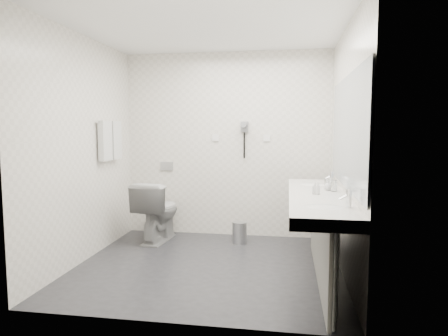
# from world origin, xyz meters

# --- Properties ---
(floor) EXTENTS (2.80, 2.80, 0.00)m
(floor) POSITION_xyz_m (0.00, 0.00, 0.00)
(floor) COLOR #28282D
(floor) RESTS_ON ground
(ceiling) EXTENTS (2.80, 2.80, 0.00)m
(ceiling) POSITION_xyz_m (0.00, 0.00, 2.50)
(ceiling) COLOR white
(ceiling) RESTS_ON wall_back
(wall_back) EXTENTS (2.80, 0.00, 2.80)m
(wall_back) POSITION_xyz_m (0.00, 1.30, 1.25)
(wall_back) COLOR white
(wall_back) RESTS_ON floor
(wall_front) EXTENTS (2.80, 0.00, 2.80)m
(wall_front) POSITION_xyz_m (0.00, -1.30, 1.25)
(wall_front) COLOR white
(wall_front) RESTS_ON floor
(wall_left) EXTENTS (0.00, 2.60, 2.60)m
(wall_left) POSITION_xyz_m (-1.40, 0.00, 1.25)
(wall_left) COLOR white
(wall_left) RESTS_ON floor
(wall_right) EXTENTS (0.00, 2.60, 2.60)m
(wall_right) POSITION_xyz_m (1.40, 0.00, 1.25)
(wall_right) COLOR white
(wall_right) RESTS_ON floor
(vanity_counter) EXTENTS (0.55, 2.20, 0.10)m
(vanity_counter) POSITION_xyz_m (1.12, -0.20, 0.80)
(vanity_counter) COLOR white
(vanity_counter) RESTS_ON floor
(vanity_panel) EXTENTS (0.03, 2.15, 0.75)m
(vanity_panel) POSITION_xyz_m (1.15, -0.20, 0.38)
(vanity_panel) COLOR gray
(vanity_panel) RESTS_ON floor
(vanity_post_near) EXTENTS (0.06, 0.06, 0.75)m
(vanity_post_near) POSITION_xyz_m (1.18, -1.24, 0.38)
(vanity_post_near) COLOR silver
(vanity_post_near) RESTS_ON floor
(vanity_post_far) EXTENTS (0.06, 0.06, 0.75)m
(vanity_post_far) POSITION_xyz_m (1.18, 0.84, 0.38)
(vanity_post_far) COLOR silver
(vanity_post_far) RESTS_ON floor
(mirror) EXTENTS (0.02, 2.20, 1.05)m
(mirror) POSITION_xyz_m (1.39, -0.20, 1.45)
(mirror) COLOR #B2BCC6
(mirror) RESTS_ON wall_right
(basin_near) EXTENTS (0.40, 0.31, 0.05)m
(basin_near) POSITION_xyz_m (1.12, -0.85, 0.83)
(basin_near) COLOR white
(basin_near) RESTS_ON vanity_counter
(basin_far) EXTENTS (0.40, 0.31, 0.05)m
(basin_far) POSITION_xyz_m (1.12, 0.45, 0.83)
(basin_far) COLOR white
(basin_far) RESTS_ON vanity_counter
(faucet_near) EXTENTS (0.04, 0.04, 0.15)m
(faucet_near) POSITION_xyz_m (1.32, -0.85, 0.92)
(faucet_near) COLOR silver
(faucet_near) RESTS_ON vanity_counter
(faucet_far) EXTENTS (0.04, 0.04, 0.15)m
(faucet_far) POSITION_xyz_m (1.32, 0.45, 0.92)
(faucet_far) COLOR silver
(faucet_far) RESTS_ON vanity_counter
(soap_bottle_a) EXTENTS (0.05, 0.05, 0.12)m
(soap_bottle_a) POSITION_xyz_m (1.10, -0.22, 0.91)
(soap_bottle_a) COLOR beige
(soap_bottle_a) RESTS_ON vanity_counter
(soap_bottle_b) EXTENTS (0.09, 0.09, 0.10)m
(soap_bottle_b) POSITION_xyz_m (1.24, 0.03, 0.90)
(soap_bottle_b) COLOR beige
(soap_bottle_b) RESTS_ON vanity_counter
(soap_bottle_c) EXTENTS (0.05, 0.05, 0.12)m
(soap_bottle_c) POSITION_xyz_m (1.12, -0.25, 0.91)
(soap_bottle_c) COLOR beige
(soap_bottle_c) RESTS_ON vanity_counter
(glass_left) EXTENTS (0.07, 0.07, 0.11)m
(glass_left) POSITION_xyz_m (1.29, -0.02, 0.91)
(glass_left) COLOR silver
(glass_left) RESTS_ON vanity_counter
(glass_right) EXTENTS (0.06, 0.06, 0.10)m
(glass_right) POSITION_xyz_m (1.25, 0.17, 0.90)
(glass_right) COLOR silver
(glass_right) RESTS_ON vanity_counter
(toilet) EXTENTS (0.52, 0.82, 0.79)m
(toilet) POSITION_xyz_m (-0.85, 0.85, 0.40)
(toilet) COLOR white
(toilet) RESTS_ON floor
(flush_plate) EXTENTS (0.18, 0.02, 0.12)m
(flush_plate) POSITION_xyz_m (-0.85, 1.29, 0.95)
(flush_plate) COLOR #B2B5BA
(flush_plate) RESTS_ON wall_back
(pedal_bin) EXTENTS (0.24, 0.24, 0.27)m
(pedal_bin) POSITION_xyz_m (0.23, 0.90, 0.13)
(pedal_bin) COLOR #B2B5BA
(pedal_bin) RESTS_ON floor
(bin_lid) EXTENTS (0.19, 0.19, 0.02)m
(bin_lid) POSITION_xyz_m (0.23, 0.90, 0.27)
(bin_lid) COLOR #B2B5BA
(bin_lid) RESTS_ON pedal_bin
(towel_rail) EXTENTS (0.02, 0.62, 0.02)m
(towel_rail) POSITION_xyz_m (-1.35, 0.55, 1.55)
(towel_rail) COLOR silver
(towel_rail) RESTS_ON wall_left
(towel_near) EXTENTS (0.07, 0.24, 0.48)m
(towel_near) POSITION_xyz_m (-1.34, 0.41, 1.33)
(towel_near) COLOR silver
(towel_near) RESTS_ON towel_rail
(towel_far) EXTENTS (0.07, 0.24, 0.48)m
(towel_far) POSITION_xyz_m (-1.34, 0.69, 1.33)
(towel_far) COLOR silver
(towel_far) RESTS_ON towel_rail
(dryer_cradle) EXTENTS (0.10, 0.04, 0.14)m
(dryer_cradle) POSITION_xyz_m (0.25, 1.27, 1.50)
(dryer_cradle) COLOR gray
(dryer_cradle) RESTS_ON wall_back
(dryer_barrel) EXTENTS (0.08, 0.14, 0.08)m
(dryer_barrel) POSITION_xyz_m (0.25, 1.20, 1.53)
(dryer_barrel) COLOR gray
(dryer_barrel) RESTS_ON dryer_cradle
(dryer_cord) EXTENTS (0.02, 0.02, 0.35)m
(dryer_cord) POSITION_xyz_m (0.25, 1.26, 1.25)
(dryer_cord) COLOR black
(dryer_cord) RESTS_ON dryer_cradle
(switch_plate_a) EXTENTS (0.09, 0.02, 0.09)m
(switch_plate_a) POSITION_xyz_m (-0.15, 1.29, 1.35)
(switch_plate_a) COLOR white
(switch_plate_a) RESTS_ON wall_back
(switch_plate_b) EXTENTS (0.09, 0.02, 0.09)m
(switch_plate_b) POSITION_xyz_m (0.55, 1.29, 1.35)
(switch_plate_b) COLOR white
(switch_plate_b) RESTS_ON wall_back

